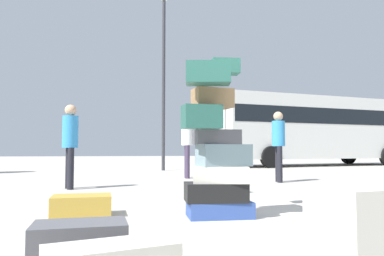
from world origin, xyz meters
TOP-DOWN VIEW (x-y plane):
  - ground_plane at (0.00, 0.00)m, footprint 80.00×80.00m
  - suitcase_tower at (-0.38, 0.51)m, footprint 0.82×0.83m
  - suitcase_tan_right_side at (-1.87, 0.87)m, footprint 0.68×0.47m
  - suitcase_navy_left_side at (0.28, 2.84)m, footprint 0.74×0.50m
  - suitcase_charcoal_white_trunk at (-1.70, -0.71)m, footprint 0.70×0.45m
  - suitcase_cream_foreground_far at (-0.38, -2.00)m, footprint 0.27×0.39m
  - person_bearded_onlooker at (-2.45, 3.93)m, footprint 0.30×0.33m
  - person_tourist_with_camera at (0.21, 6.22)m, footprint 0.30×0.34m
  - person_passerby_in_red at (2.11, 4.64)m, footprint 0.30×0.34m
  - parked_bus at (7.41, 12.87)m, footprint 10.25×4.36m
  - lamp_post at (-0.06, 9.98)m, footprint 0.36×0.36m

SIDE VIEW (x-z plane):
  - ground_plane at x=0.00m, z-range 0.00..0.00m
  - suitcase_charcoal_white_trunk at x=-1.70m, z-range 0.00..0.22m
  - suitcase_tan_right_side at x=-1.87m, z-range 0.00..0.23m
  - suitcase_navy_left_side at x=0.28m, z-range 0.00..0.27m
  - suitcase_cream_foreground_far at x=-0.38m, z-range 0.00..0.58m
  - suitcase_tower at x=-0.38m, z-range -0.21..1.65m
  - person_bearded_onlooker at x=-2.45m, z-range 0.15..1.78m
  - person_passerby_in_red at x=2.11m, z-range 0.16..1.80m
  - person_tourist_with_camera at x=0.21m, z-range 0.16..1.80m
  - parked_bus at x=7.41m, z-range 0.26..3.41m
  - lamp_post at x=-0.06m, z-range 0.96..7.60m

